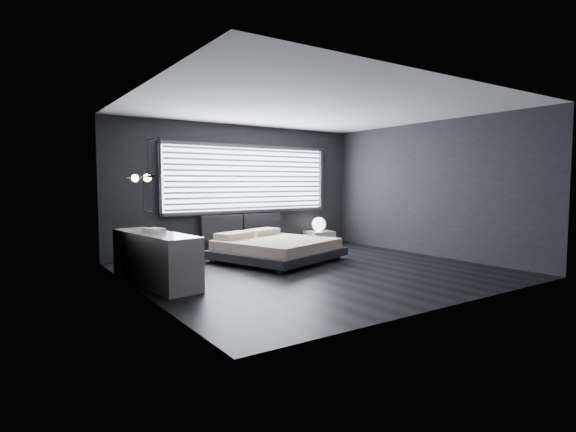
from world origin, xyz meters
TOP-DOWN VIEW (x-y plane):
  - room at (0.00, 0.00)m, footprint 6.04×6.00m
  - window at (0.20, 2.70)m, footprint 4.14×0.09m
  - headboard at (-0.03, 2.64)m, footprint 1.96×0.16m
  - sconce_near at (-2.88, 0.05)m, footprint 0.18×0.11m
  - sconce_far at (-2.88, 0.65)m, footprint 0.18×0.11m
  - wall_art_upper at (-2.98, -0.55)m, footprint 0.01×0.48m
  - wall_art_lower at (-2.98, -0.30)m, footprint 0.01×0.48m
  - bed at (-0.04, 1.24)m, footprint 2.63×2.57m
  - nightstand at (1.93, 2.34)m, footprint 0.64×0.54m
  - orb_lamp at (1.93, 2.37)m, footprint 0.33×0.33m
  - dresser at (-2.65, 0.51)m, footprint 0.80×2.00m
  - book_stack at (-2.65, 0.56)m, footprint 0.31×0.38m

SIDE VIEW (x-z plane):
  - nightstand at x=1.93m, z-range 0.00..0.36m
  - bed at x=-0.04m, z-range -0.02..0.52m
  - dresser at x=-2.65m, z-range 0.00..0.78m
  - orb_lamp at x=1.93m, z-range 0.36..0.69m
  - headboard at x=-0.03m, z-range 0.31..0.83m
  - book_stack at x=-2.65m, z-range 0.78..0.85m
  - wall_art_lower at x=-2.98m, z-range 1.14..1.62m
  - room at x=0.00m, z-range 0.00..2.80m
  - sconce_near at x=-2.88m, z-range 1.55..1.66m
  - sconce_far at x=-2.88m, z-range 1.55..1.66m
  - window at x=0.20m, z-range 0.85..2.37m
  - wall_art_upper at x=-2.98m, z-range 1.61..2.09m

